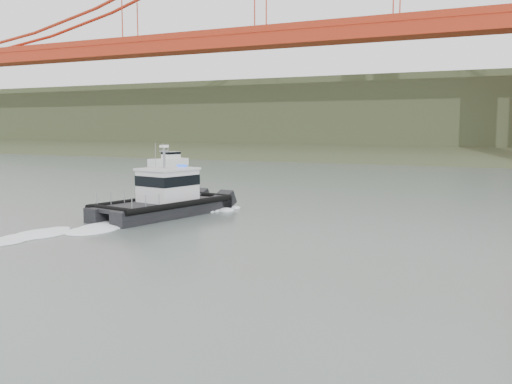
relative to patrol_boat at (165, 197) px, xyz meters
The scene contains 4 objects.
ground 12.48m from the patrol_boat, 57.35° to the right, with size 400.00×400.00×0.00m, color #495651.
headlands 115.39m from the patrol_boat, 86.67° to the left, with size 500.00×105.36×27.12m.
patrol_boat is the anchor object (origin of this frame).
motorboat 52.19m from the patrol_boat, 124.26° to the left, with size 4.26×6.85×3.58m.
Camera 1 is at (16.56, -22.60, 6.22)m, focal length 40.00 mm.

